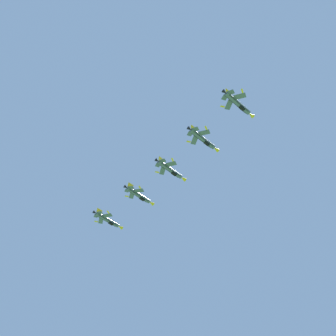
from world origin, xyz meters
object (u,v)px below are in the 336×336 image
at_px(fighter_jet_lead, 108,220).
at_px(fighter_jet_right_wing, 171,170).
at_px(fighter_jet_left_outer, 203,139).
at_px(fighter_jet_left_wing, 139,195).
at_px(fighter_jet_right_outer, 238,104).

bearing_deg(fighter_jet_lead, fighter_jet_right_wing, 2.73).
bearing_deg(fighter_jet_left_outer, fighter_jet_left_wing, 179.01).
relative_size(fighter_jet_left_wing, fighter_jet_left_outer, 1.00).
relative_size(fighter_jet_lead, fighter_jet_left_wing, 1.00).
height_order(fighter_jet_lead, fighter_jet_left_outer, fighter_jet_lead).
height_order(fighter_jet_lead, fighter_jet_right_wing, fighter_jet_lead).
height_order(fighter_jet_right_wing, fighter_jet_left_outer, fighter_jet_right_wing).
xyz_separation_m(fighter_jet_left_wing, fighter_jet_right_wing, (7.02, -19.38, -1.92)).
height_order(fighter_jet_left_wing, fighter_jet_left_outer, fighter_jet_left_wing).
height_order(fighter_jet_left_wing, fighter_jet_right_wing, fighter_jet_left_wing).
bearing_deg(fighter_jet_right_outer, fighter_jet_left_outer, 178.55).
height_order(fighter_jet_lead, fighter_jet_left_wing, fighter_jet_left_wing).
distance_m(fighter_jet_lead, fighter_jet_left_wing, 19.79).
bearing_deg(fighter_jet_left_wing, fighter_jet_lead, -174.15).
xyz_separation_m(fighter_jet_lead, fighter_jet_left_wing, (8.65, -17.72, 1.68)).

